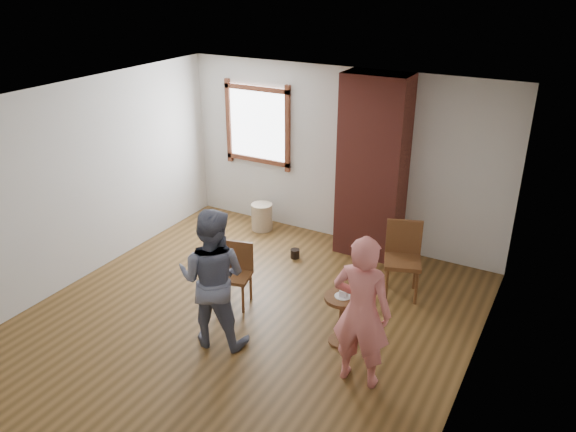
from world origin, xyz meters
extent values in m
plane|color=brown|center=(0.00, 0.00, 0.00)|extent=(5.50, 5.50, 0.00)
cube|color=silver|center=(0.00, 2.75, 1.30)|extent=(5.00, 0.04, 2.60)
cube|color=silver|center=(-2.50, 0.00, 1.30)|extent=(0.04, 5.50, 2.60)
cube|color=silver|center=(2.50, 0.00, 1.30)|extent=(0.04, 5.50, 2.60)
cube|color=white|center=(0.00, 0.00, 2.60)|extent=(5.00, 5.50, 0.04)
cube|color=brown|center=(-1.40, 2.71, 1.60)|extent=(1.14, 0.06, 1.34)
cube|color=white|center=(-1.40, 2.73, 1.60)|extent=(1.00, 0.02, 1.20)
cube|color=brown|center=(0.60, 2.50, 1.30)|extent=(0.90, 0.50, 2.60)
cylinder|color=#CAB592|center=(-1.16, 2.40, 0.21)|extent=(0.37, 0.37, 0.43)
cylinder|color=black|center=(-0.24, 1.80, 0.07)|extent=(0.17, 0.17, 0.13)
cube|color=brown|center=(-0.31, 0.37, 0.40)|extent=(0.45, 0.45, 0.04)
cylinder|color=brown|center=(-0.42, 0.19, 0.20)|extent=(0.04, 0.04, 0.40)
cylinder|color=brown|center=(-0.13, 0.27, 0.20)|extent=(0.04, 0.04, 0.40)
cylinder|color=brown|center=(-0.49, 0.48, 0.20)|extent=(0.04, 0.04, 0.40)
cylinder|color=brown|center=(-0.20, 0.56, 0.20)|extent=(0.04, 0.04, 0.40)
cube|color=brown|center=(-0.35, 0.54, 0.60)|extent=(0.37, 0.13, 0.40)
cube|color=brown|center=(1.41, 1.58, 0.48)|extent=(0.57, 0.57, 0.05)
cylinder|color=brown|center=(1.30, 1.35, 0.24)|extent=(0.04, 0.04, 0.48)
cylinder|color=brown|center=(1.64, 1.47, 0.24)|extent=(0.04, 0.04, 0.48)
cylinder|color=brown|center=(1.18, 1.69, 0.24)|extent=(0.04, 0.04, 0.48)
cylinder|color=brown|center=(1.52, 1.81, 0.24)|extent=(0.04, 0.04, 0.48)
cube|color=brown|center=(1.34, 1.77, 0.72)|extent=(0.44, 0.19, 0.48)
cylinder|color=brown|center=(1.15, 0.30, 0.58)|extent=(0.40, 0.40, 0.04)
cylinder|color=brown|center=(1.15, 0.30, 0.29)|extent=(0.06, 0.06, 0.54)
cylinder|color=brown|center=(1.15, 0.30, 0.01)|extent=(0.28, 0.28, 0.03)
cylinder|color=white|center=(1.15, 0.30, 0.60)|extent=(0.18, 0.18, 0.01)
cube|color=white|center=(1.16, 0.30, 0.64)|extent=(0.08, 0.07, 0.06)
imported|color=#131A36|center=(-0.10, -0.34, 0.80)|extent=(0.90, 0.78, 1.60)
imported|color=#E47672|center=(1.55, -0.18, 0.81)|extent=(0.61, 0.42, 1.62)
camera|label=1|loc=(3.13, -4.51, 3.87)|focal=35.00mm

